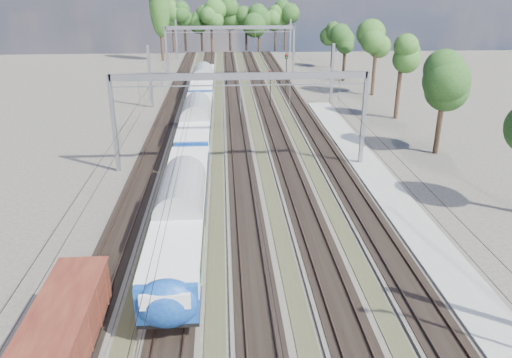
{
  "coord_description": "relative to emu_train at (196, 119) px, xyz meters",
  "views": [
    {
      "loc": [
        -1.55,
        -14.5,
        16.75
      ],
      "look_at": [
        0.76,
        20.1,
        2.8
      ],
      "focal_mm": 35.0,
      "sensor_mm": 36.0,
      "label": 1
    }
  ],
  "objects": [
    {
      "name": "poplar",
      "position": [
        -10.0,
        59.85,
        9.16
      ],
      "size": [
        4.4,
        4.4,
        19.04
      ],
      "color": "black",
      "rests_on": "ground"
    },
    {
      "name": "tree_belt",
      "position": [
        12.51,
        51.86,
        5.23
      ],
      "size": [
        39.68,
        100.92,
        11.43
      ],
      "color": "black",
      "rests_on": "ground"
    },
    {
      "name": "track_bed",
      "position": [
        4.5,
        6.85,
        -2.63
      ],
      "size": [
        21.0,
        130.0,
        0.34
      ],
      "color": "#47423A",
      "rests_on": "ground"
    },
    {
      "name": "worker",
      "position": [
        3.57,
        30.7,
        -1.89
      ],
      "size": [
        0.56,
        0.7,
        1.67
      ],
      "primitive_type": "imported",
      "rotation": [
        0.0,
        0.0,
        1.86
      ],
      "color": "black",
      "rests_on": "ground"
    },
    {
      "name": "platform",
      "position": [
        16.5,
        -18.15,
        -2.58
      ],
      "size": [
        3.0,
        70.0,
        0.3
      ],
      "primitive_type": "cube",
      "color": "gray",
      "rests_on": "ground"
    },
    {
      "name": "signal_near",
      "position": [
        9.49,
        15.61,
        0.53
      ],
      "size": [
        0.37,
        0.34,
        5.14
      ],
      "rotation": [
        0.0,
        0.0,
        0.37
      ],
      "color": "black",
      "rests_on": "ground"
    },
    {
      "name": "catenary",
      "position": [
        4.83,
        14.53,
        3.67
      ],
      "size": [
        25.65,
        130.0,
        9.0
      ],
      "color": "gray",
      "rests_on": "ground"
    },
    {
      "name": "emu_train",
      "position": [
        0.0,
        0.0,
        0.0
      ],
      "size": [
        3.17,
        66.94,
        4.63
      ],
      "color": "black",
      "rests_on": "ground"
    },
    {
      "name": "signal_far",
      "position": [
        12.75,
        24.17,
        1.2
      ],
      "size": [
        0.44,
        0.4,
        6.2
      ],
      "rotation": [
        0.0,
        0.0,
        0.31
      ],
      "color": "black",
      "rests_on": "ground"
    }
  ]
}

